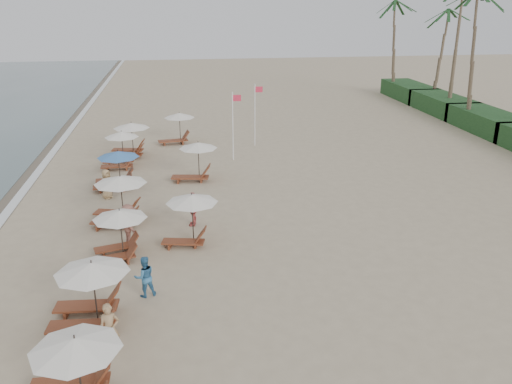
{
  "coord_description": "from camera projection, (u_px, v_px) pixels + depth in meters",
  "views": [
    {
      "loc": [
        -2.59,
        -16.21,
        10.01
      ],
      "look_at": [
        1.0,
        7.29,
        1.3
      ],
      "focal_mm": 37.05,
      "sensor_mm": 36.0,
      "label": 1
    }
  ],
  "objects": [
    {
      "name": "beachgoer_far_b",
      "position": [
        107.0,
        184.0,
        27.96
      ],
      "size": [
        0.84,
        0.93,
        1.59
      ],
      "primitive_type": "imported",
      "rotation": [
        0.0,
        0.0,
        1.0
      ],
      "color": "tan",
      "rests_on": "ground"
    },
    {
      "name": "lounger_station_0",
      "position": [
        68.0,
        375.0,
        13.38
      ],
      "size": [
        2.73,
        2.33,
        2.13
      ],
      "color": "brown",
      "rests_on": "ground"
    },
    {
      "name": "ground",
      "position": [
        259.0,
        297.0,
        18.86
      ],
      "size": [
        160.0,
        160.0,
        0.0
      ],
      "primitive_type": "plane",
      "color": "tan",
      "rests_on": "ground"
    },
    {
      "name": "lounger_station_6",
      "position": [
        129.0,
        140.0,
        35.4
      ],
      "size": [
        2.81,
        2.41,
        2.27
      ],
      "color": "brown",
      "rests_on": "ground"
    },
    {
      "name": "inland_station_0",
      "position": [
        189.0,
        213.0,
        22.42
      ],
      "size": [
        2.59,
        2.24,
        2.22
      ],
      "color": "brown",
      "rests_on": "ground"
    },
    {
      "name": "beachgoer_far_a",
      "position": [
        193.0,
        209.0,
        24.57
      ],
      "size": [
        0.61,
        1.03,
        1.64
      ],
      "primitive_type": "imported",
      "rotation": [
        0.0,
        0.0,
        4.48
      ],
      "color": "#C1504D",
      "rests_on": "ground"
    },
    {
      "name": "inland_station_1",
      "position": [
        194.0,
        159.0,
        30.53
      ],
      "size": [
        2.87,
        2.24,
        2.22
      ],
      "color": "brown",
      "rests_on": "ground"
    },
    {
      "name": "beachgoer_near",
      "position": [
        110.0,
        329.0,
        15.64
      ],
      "size": [
        0.63,
        0.44,
        1.63
      ],
      "primitive_type": "imported",
      "rotation": [
        0.0,
        0.0,
        0.09
      ],
      "color": "#A28057",
      "rests_on": "ground"
    },
    {
      "name": "flag_pole_far",
      "position": [
        255.0,
        112.0,
        37.55
      ],
      "size": [
        0.6,
        0.08,
        4.44
      ],
      "color": "silver",
      "rests_on": "ground"
    },
    {
      "name": "lounger_station_3",
      "position": [
        117.0,
        200.0,
        24.71
      ],
      "size": [
        2.81,
        2.51,
        2.31
      ],
      "color": "brown",
      "rests_on": "ground"
    },
    {
      "name": "lounger_station_1",
      "position": [
        86.0,
        294.0,
        16.98
      ],
      "size": [
        2.78,
        2.4,
        2.19
      ],
      "color": "brown",
      "rests_on": "ground"
    },
    {
      "name": "lounger_station_5",
      "position": [
        119.0,
        151.0,
        32.99
      ],
      "size": [
        2.49,
        2.1,
        2.3
      ],
      "color": "brown",
      "rests_on": "ground"
    },
    {
      "name": "beachgoer_mid_b",
      "position": [
        129.0,
        225.0,
        22.63
      ],
      "size": [
        1.14,
        1.36,
        1.82
      ],
      "primitive_type": "imported",
      "rotation": [
        0.0,
        0.0,
        2.05
      ],
      "color": "brown",
      "rests_on": "ground"
    },
    {
      "name": "lounger_station_4",
      "position": [
        115.0,
        170.0,
        29.46
      ],
      "size": [
        2.7,
        2.32,
        2.11
      ],
      "color": "brown",
      "rests_on": "ground"
    },
    {
      "name": "beachgoer_mid_a",
      "position": [
        145.0,
        277.0,
        18.67
      ],
      "size": [
        0.88,
        0.77,
        1.54
      ],
      "primitive_type": "imported",
      "rotation": [
        0.0,
        0.0,
        3.43
      ],
      "color": "teal",
      "rests_on": "ground"
    },
    {
      "name": "lounger_station_2",
      "position": [
        117.0,
        232.0,
        21.37
      ],
      "size": [
        2.43,
        2.19,
        2.07
      ],
      "color": "brown",
      "rests_on": "ground"
    },
    {
      "name": "foam_line",
      "position": [
        9.0,
        210.0,
        26.55
      ],
      "size": [
        0.5,
        140.0,
        0.02
      ],
      "primitive_type": "cube",
      "color": "white",
      "rests_on": "ground"
    },
    {
      "name": "flag_pole_near",
      "position": [
        233.0,
        123.0,
        34.09
      ],
      "size": [
        0.59,
        0.08,
        4.48
      ],
      "color": "silver",
      "rests_on": "ground"
    },
    {
      "name": "inland_station_2",
      "position": [
        176.0,
        126.0,
        38.44
      ],
      "size": [
        2.85,
        2.24,
        2.22
      ],
      "color": "brown",
      "rests_on": "ground"
    }
  ]
}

